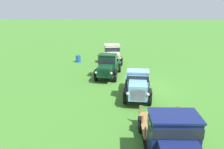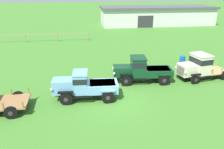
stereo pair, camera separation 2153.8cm
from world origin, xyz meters
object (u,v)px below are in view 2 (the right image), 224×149
object	(u,v)px
vintage_truck_second_in_line	(84,85)
vintage_truck_midrow_center	(141,70)
vintage_truck_far_side	(198,66)
oil_drum_beside_row	(182,60)
farm_shed	(157,15)

from	to	relation	value
vintage_truck_second_in_line	vintage_truck_midrow_center	size ratio (longest dim) A/B	0.93
vintage_truck_second_in_line	vintage_truck_midrow_center	world-z (taller)	vintage_truck_midrow_center
vintage_truck_second_in_line	vintage_truck_far_side	bearing A→B (deg)	13.38
vintage_truck_second_in_line	oil_drum_beside_row	distance (m)	12.49
vintage_truck_second_in_line	vintage_truck_far_side	world-z (taller)	vintage_truck_far_side
vintage_truck_midrow_center	vintage_truck_far_side	bearing A→B (deg)	-0.86
farm_shed	oil_drum_beside_row	world-z (taller)	farm_shed
vintage_truck_far_side	oil_drum_beside_row	world-z (taller)	vintage_truck_far_side
farm_shed	vintage_truck_midrow_center	size ratio (longest dim) A/B	4.75
vintage_truck_second_in_line	oil_drum_beside_row	world-z (taller)	vintage_truck_second_in_line
vintage_truck_far_side	oil_drum_beside_row	bearing A→B (deg)	82.70
oil_drum_beside_row	vintage_truck_midrow_center	bearing A→B (deg)	-144.48
farm_shed	vintage_truck_midrow_center	bearing A→B (deg)	-111.06
vintage_truck_midrow_center	vintage_truck_far_side	world-z (taller)	vintage_truck_far_side
farm_shed	oil_drum_beside_row	bearing A→B (deg)	-102.97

